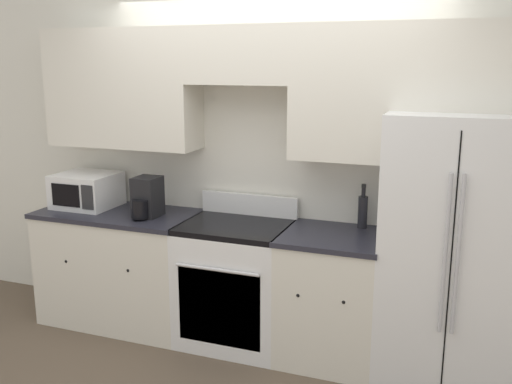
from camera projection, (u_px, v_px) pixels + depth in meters
The scene contains 9 objects.
ground_plane at pixel (240, 364), 3.97m from camera, with size 12.00×12.00×0.00m, color brown.
wall_back at pixel (270, 133), 4.14m from camera, with size 8.00×0.39×2.60m.
lower_cabinets_left at pixel (121, 267), 4.54m from camera, with size 1.24×0.64×0.91m.
lower_cabinets_right at pixel (331, 297), 3.96m from camera, with size 0.69×0.64×0.91m.
oven_range at pixel (236, 283), 4.20m from camera, with size 0.77×0.65×1.07m.
refrigerator at pixel (453, 250), 3.64m from camera, with size 0.87×0.75×1.75m.
microwave at pixel (87, 190), 4.57m from camera, with size 0.46×0.42×0.27m.
bottle at pixel (363, 211), 3.98m from camera, with size 0.07×0.07×0.31m.
coffee_maker at pixel (146, 199), 4.27m from camera, with size 0.18×0.28×0.30m.
Camera 1 is at (1.37, -3.33, 2.05)m, focal length 40.00 mm.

